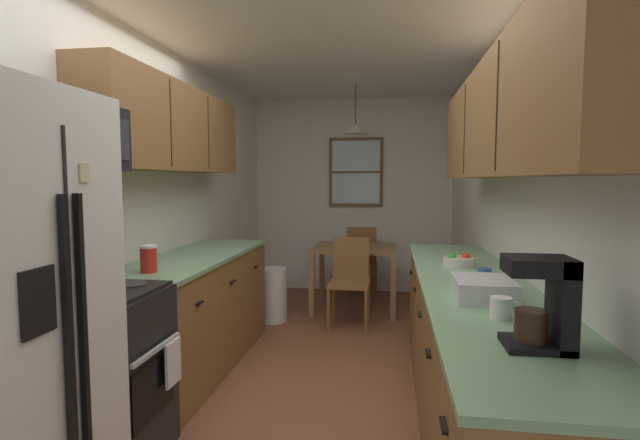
{
  "coord_description": "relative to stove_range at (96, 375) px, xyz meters",
  "views": [
    {
      "loc": [
        0.51,
        -2.72,
        1.48
      ],
      "look_at": [
        -0.06,
        1.11,
        1.16
      ],
      "focal_mm": 26.72,
      "sensor_mm": 36.0,
      "label": 1
    }
  ],
  "objects": [
    {
      "name": "ground_plane",
      "position": [
        0.99,
        1.52,
        -0.47
      ],
      "size": [
        12.0,
        12.0,
        0.0
      ],
      "primitive_type": "plane",
      "color": "brown"
    },
    {
      "name": "wall_left",
      "position": [
        -0.36,
        1.52,
        0.8
      ],
      "size": [
        0.1,
        9.0,
        2.55
      ],
      "primitive_type": "cube",
      "color": "white",
      "rests_on": "ground"
    },
    {
      "name": "wall_right",
      "position": [
        2.34,
        1.52,
        0.8
      ],
      "size": [
        0.1,
        9.0,
        2.55
      ],
      "primitive_type": "cube",
      "color": "white",
      "rests_on": "ground"
    },
    {
      "name": "wall_back",
      "position": [
        0.99,
        4.17,
        0.8
      ],
      "size": [
        4.4,
        0.1,
        2.55
      ],
      "primitive_type": "cube",
      "color": "white",
      "rests_on": "ground"
    },
    {
      "name": "ceiling_slab",
      "position": [
        0.99,
        1.52,
        2.12
      ],
      "size": [
        4.4,
        9.0,
        0.08
      ],
      "primitive_type": "cube",
      "color": "white"
    },
    {
      "name": "stove_range",
      "position": [
        0.0,
        0.0,
        0.0
      ],
      "size": [
        0.66,
        0.6,
        1.1
      ],
      "color": "black",
      "rests_on": "ground"
    },
    {
      "name": "microwave_over_range",
      "position": [
        -0.11,
        0.0,
        1.23
      ],
      "size": [
        0.39,
        0.58,
        0.34
      ],
      "color": "black"
    },
    {
      "name": "counter_left",
      "position": [
        -0.01,
        1.29,
        -0.02
      ],
      "size": [
        0.64,
        1.97,
        0.9
      ],
      "color": "brown",
      "rests_on": "ground"
    },
    {
      "name": "upper_cabinets_left",
      "position": [
        -0.15,
        1.24,
        1.4
      ],
      "size": [
        0.33,
        2.05,
        0.64
      ],
      "color": "brown"
    },
    {
      "name": "counter_right",
      "position": [
        1.99,
        0.58,
        -0.02
      ],
      "size": [
        0.64,
        3.22,
        0.9
      ],
      "color": "brown",
      "rests_on": "ground"
    },
    {
      "name": "upper_cabinets_right",
      "position": [
        2.13,
        0.53,
        1.34
      ],
      "size": [
        0.33,
        2.9,
        0.62
      ],
      "color": "brown"
    },
    {
      "name": "dining_table",
      "position": [
        1.11,
        3.15,
        0.15
      ],
      "size": [
        0.92,
        0.83,
        0.73
      ],
      "color": "olive",
      "rests_on": "ground"
    },
    {
      "name": "dining_chair_near",
      "position": [
        1.11,
        2.53,
        0.03
      ],
      "size": [
        0.41,
        0.41,
        0.9
      ],
      "color": "brown",
      "rests_on": "ground"
    },
    {
      "name": "dining_chair_far",
      "position": [
        1.14,
        3.78,
        0.03
      ],
      "size": [
        0.45,
        0.45,
        0.9
      ],
      "color": "brown",
      "rests_on": "ground"
    },
    {
      "name": "pendant_light",
      "position": [
        1.11,
        3.15,
        1.58
      ],
      "size": [
        0.29,
        0.29,
        0.55
      ],
      "color": "black"
    },
    {
      "name": "back_window",
      "position": [
        1.05,
        4.1,
        1.11
      ],
      "size": [
        0.71,
        0.05,
        0.9
      ],
      "color": "brown"
    },
    {
      "name": "trash_bin",
      "position": [
        0.29,
        2.59,
        -0.19
      ],
      "size": [
        0.29,
        0.29,
        0.56
      ],
      "primitive_type": "cylinder",
      "color": "white",
      "rests_on": "ground"
    },
    {
      "name": "storage_canister",
      "position": [
        -0.01,
        0.59,
        0.51
      ],
      "size": [
        0.11,
        0.11,
        0.17
      ],
      "color": "red",
      "rests_on": "counter_left"
    },
    {
      "name": "dish_towel",
      "position": [
        0.35,
        0.15,
        0.03
      ],
      "size": [
        0.02,
        0.16,
        0.24
      ],
      "primitive_type": "cube",
      "color": "white"
    },
    {
      "name": "coffee_maker",
      "position": [
        2.04,
        -0.49,
        0.6
      ],
      "size": [
        0.22,
        0.18,
        0.32
      ],
      "color": "black",
      "rests_on": "counter_right"
    },
    {
      "name": "mug_by_coffeemaker",
      "position": [
        2.03,
        0.51,
        0.48
      ],
      "size": [
        0.11,
        0.07,
        0.1
      ],
      "color": "#335999",
      "rests_on": "counter_right"
    },
    {
      "name": "mug_spare",
      "position": [
        1.97,
        -0.14,
        0.47
      ],
      "size": [
        0.13,
        0.09,
        0.09
      ],
      "color": "white",
      "rests_on": "counter_right"
    },
    {
      "name": "fruit_bowl",
      "position": [
        1.97,
        1.09,
        0.47
      ],
      "size": [
        0.21,
        0.21,
        0.09
      ],
      "color": "silver",
      "rests_on": "counter_right"
    },
    {
      "name": "dish_rack",
      "position": [
        1.96,
        0.2,
        0.48
      ],
      "size": [
        0.28,
        0.34,
        0.1
      ],
      "primitive_type": "cube",
      "color": "silver",
      "rests_on": "counter_right"
    },
    {
      "name": "table_serving_bowl",
      "position": [
        1.06,
        3.14,
        0.29
      ],
      "size": [
        0.2,
        0.2,
        0.06
      ],
      "primitive_type": "cylinder",
      "color": "#E0D14C",
      "rests_on": "dining_table"
    }
  ]
}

